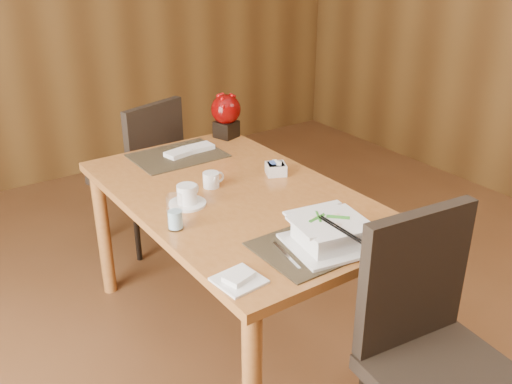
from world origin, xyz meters
TOP-DOWN VIEW (x-y plane):
  - dining_table at (0.00, 0.60)m, footprint 0.90×1.50m
  - placemat_near at (0.00, 0.05)m, footprint 0.45×0.33m
  - placemat_far at (0.00, 1.15)m, footprint 0.45×0.33m
  - soup_setting at (0.02, 0.02)m, footprint 0.32×0.32m
  - coffee_cup at (-0.23, 0.62)m, footprint 0.16×0.16m
  - water_glass at (-0.37, 0.46)m, footprint 0.08×0.08m
  - creamer_jug at (-0.05, 0.72)m, footprint 0.10×0.10m
  - sugar_caddy at (0.27, 0.67)m, footprint 0.12×0.12m
  - berry_decor at (0.36, 1.26)m, footprint 0.16×0.16m
  - napkins_far at (0.08, 1.15)m, footprint 0.28×0.12m
  - bread_plate at (-0.37, 0.01)m, footprint 0.16×0.16m
  - near_chair at (0.12, -0.41)m, footprint 0.51×0.52m
  - far_chair at (0.02, 1.64)m, footprint 0.54×0.54m

SIDE VIEW (x-z plane):
  - far_chair at x=0.02m, z-range 0.06..0.98m
  - near_chair at x=0.12m, z-range 0.06..1.06m
  - dining_table at x=0.00m, z-range 0.28..1.03m
  - placemat_near at x=0.00m, z-range 0.75..0.76m
  - placemat_far at x=0.00m, z-range 0.75..0.76m
  - bread_plate at x=-0.37m, z-range 0.75..0.76m
  - napkins_far at x=0.08m, z-range 0.76..0.78m
  - sugar_caddy at x=0.27m, z-range 0.75..0.80m
  - creamer_jug at x=-0.05m, z-range 0.75..0.82m
  - coffee_cup at x=-0.23m, z-range 0.74..0.83m
  - soup_setting at x=0.02m, z-range 0.75..0.86m
  - water_glass at x=-0.37m, z-range 0.75..0.89m
  - berry_decor at x=0.36m, z-range 0.77..1.01m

